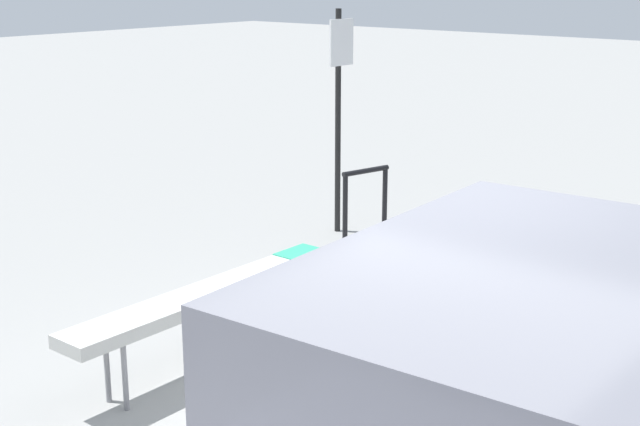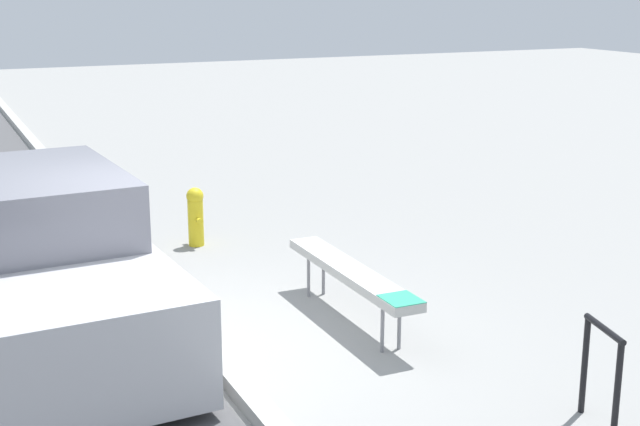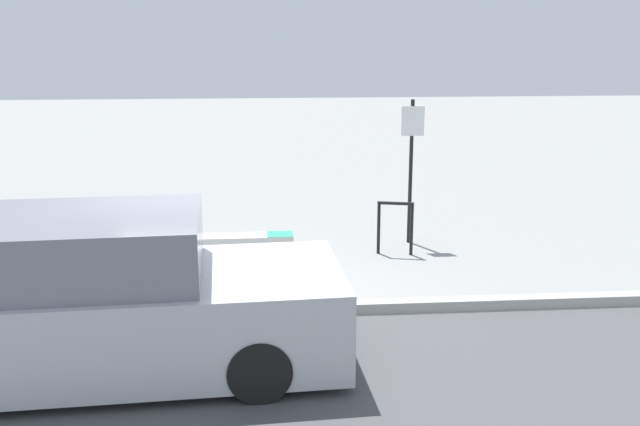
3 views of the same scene
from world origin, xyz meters
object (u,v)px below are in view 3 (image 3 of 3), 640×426
object	(u,v)px
bike_rack	(395,222)
parked_car_near	(103,303)
bench	(209,240)
sign_post	(411,158)

from	to	relation	value
bike_rack	parked_car_near	xyz separation A→B (m)	(-3.59, -3.60, 0.21)
bench	sign_post	xyz separation A→B (m)	(3.10, 1.33, 0.88)
bench	parked_car_near	size ratio (longest dim) A/B	0.50
bike_rack	sign_post	distance (m)	1.12
bench	parked_car_near	world-z (taller)	parked_car_near
sign_post	parked_car_near	xyz separation A→B (m)	(-3.93, -4.21, -0.68)
bike_rack	parked_car_near	bearing A→B (deg)	-134.88
parked_car_near	sign_post	bearing A→B (deg)	43.72
bench	parked_car_near	xyz separation A→B (m)	(-0.83, -2.88, 0.20)
bike_rack	sign_post	xyz separation A→B (m)	(0.34, 0.61, 0.88)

